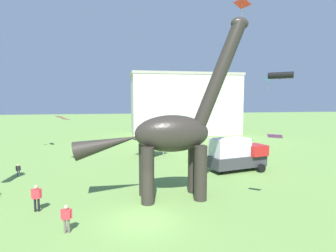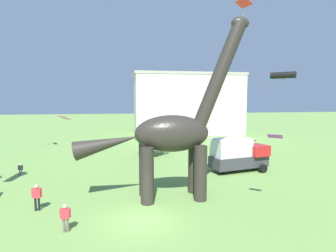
# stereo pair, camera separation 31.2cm
# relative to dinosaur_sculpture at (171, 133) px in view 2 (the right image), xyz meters

# --- Properties ---
(ground_plane) EXTENTS (240.00, 240.00, 0.00)m
(ground_plane) POSITION_rel_dinosaur_sculpture_xyz_m (-2.38, -3.28, -4.57)
(ground_plane) COLOR #6B9347
(dinosaur_sculpture) EXTENTS (12.09, 2.56, 12.63)m
(dinosaur_sculpture) POSITION_rel_dinosaur_sculpture_xyz_m (0.00, 0.00, 0.00)
(dinosaur_sculpture) COLOR #2D2823
(dinosaur_sculpture) RESTS_ON ground_plane
(parked_box_truck) EXTENTS (5.92, 3.24, 3.20)m
(parked_box_truck) POSITION_rel_dinosaur_sculpture_xyz_m (7.64, 6.00, -2.92)
(parked_box_truck) COLOR #38383D
(parked_box_truck) RESTS_ON ground_plane
(person_vendor_side) EXTENTS (0.43, 0.19, 1.14)m
(person_vendor_side) POSITION_rel_dinosaur_sculpture_xyz_m (-12.48, 7.64, -3.88)
(person_vendor_side) COLOR #2D3347
(person_vendor_side) RESTS_ON ground_plane
(person_photographer) EXTENTS (0.63, 0.28, 1.68)m
(person_photographer) POSITION_rel_dinosaur_sculpture_xyz_m (-8.65, -0.84, -3.55)
(person_photographer) COLOR black
(person_photographer) RESTS_ON ground_plane
(person_near_flyer) EXTENTS (0.67, 0.29, 1.79)m
(person_near_flyer) POSITION_rel_dinosaur_sculpture_xyz_m (-0.89, 8.25, -3.49)
(person_near_flyer) COLOR #2D3347
(person_near_flyer) RESTS_ON ground_plane
(person_strolling_adult) EXTENTS (0.57, 0.25, 1.51)m
(person_strolling_adult) POSITION_rel_dinosaur_sculpture_xyz_m (-6.33, -4.05, -3.65)
(person_strolling_adult) COLOR #6B6056
(person_strolling_adult) RESTS_ON ground_plane
(festival_canopy_tent) EXTENTS (3.15, 3.15, 3.00)m
(festival_canopy_tent) POSITION_rel_dinosaur_sculpture_xyz_m (0.27, 14.21, -2.02)
(festival_canopy_tent) COLOR #B2B2B7
(festival_canopy_tent) RESTS_ON ground_plane
(kite_mid_right) EXTENTS (2.66, 2.70, 0.76)m
(kite_mid_right) POSITION_rel_dinosaur_sculpture_xyz_m (14.30, 9.37, 4.99)
(kite_mid_right) COLOR black
(kite_mid_left) EXTENTS (1.06, 1.02, 0.30)m
(kite_mid_left) POSITION_rel_dinosaur_sculpture_xyz_m (5.95, -3.08, 0.08)
(kite_mid_left) COLOR purple
(kite_mid_center) EXTENTS (1.21, 1.40, 1.54)m
(kite_mid_center) POSITION_rel_dinosaur_sculpture_xyz_m (17.00, 16.59, 5.05)
(kite_mid_center) COLOR #287AE5
(kite_far_right) EXTENTS (1.87, 1.94, 0.48)m
(kite_far_right) POSITION_rel_dinosaur_sculpture_xyz_m (-9.29, 11.33, 0.46)
(kite_far_right) COLOR pink
(kite_near_high) EXTENTS (1.30, 1.58, 1.79)m
(kite_near_high) POSITION_rel_dinosaur_sculpture_xyz_m (7.39, 4.99, 10.80)
(kite_near_high) COLOR red
(background_building_block) EXTENTS (21.53, 8.31, 12.06)m
(background_building_block) POSITION_rel_dinosaur_sculpture_xyz_m (9.77, 34.63, 1.47)
(background_building_block) COLOR beige
(background_building_block) RESTS_ON ground_plane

